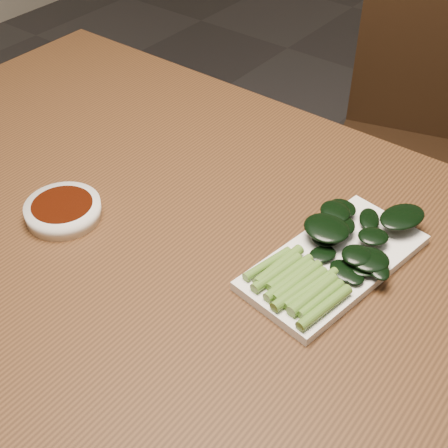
% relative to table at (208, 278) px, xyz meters
% --- Properties ---
extents(table, '(1.40, 0.80, 0.75)m').
position_rel_table_xyz_m(table, '(0.00, 0.00, 0.00)').
color(table, '#4A2B15').
rests_on(table, ground).
extents(chair_far, '(0.48, 0.48, 0.89)m').
position_rel_table_xyz_m(chair_far, '(-0.01, 0.85, -0.19)').
color(chair_far, black).
rests_on(chair_far, ground).
extents(sauce_bowl, '(0.11, 0.11, 0.03)m').
position_rel_table_xyz_m(sauce_bowl, '(-0.21, -0.09, 0.08)').
color(sauce_bowl, white).
rests_on(sauce_bowl, table).
extents(serving_plate, '(0.17, 0.29, 0.01)m').
position_rel_table_xyz_m(serving_plate, '(0.17, 0.07, 0.08)').
color(serving_plate, white).
rests_on(serving_plate, table).
extents(gai_lan, '(0.16, 0.29, 0.03)m').
position_rel_table_xyz_m(gai_lan, '(0.17, 0.07, 0.10)').
color(gai_lan, '#5B872E').
rests_on(gai_lan, serving_plate).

